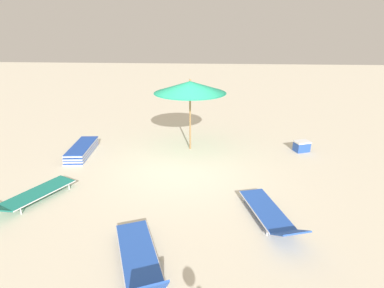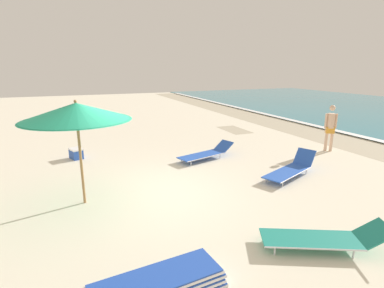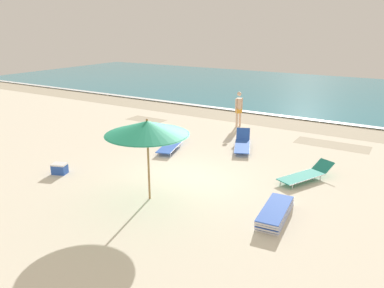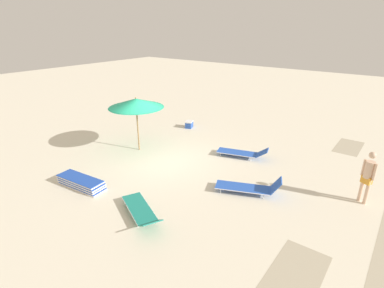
{
  "view_description": "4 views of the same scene",
  "coord_description": "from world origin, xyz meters",
  "px_view_note": "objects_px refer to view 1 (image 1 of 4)",
  "views": [
    {
      "loc": [
        -0.94,
        8.42,
        3.92
      ],
      "look_at": [
        -0.39,
        0.99,
        1.08
      ],
      "focal_mm": 28.0,
      "sensor_mm": 36.0,
      "label": 1
    },
    {
      "loc": [
        6.88,
        -1.5,
        3.13
      ],
      "look_at": [
        -0.53,
        1.55,
        1.06
      ],
      "focal_mm": 28.0,
      "sensor_mm": 36.0,
      "label": 2
    },
    {
      "loc": [
        6.17,
        -9.31,
        4.92
      ],
      "look_at": [
        -0.63,
        1.83,
        0.75
      ],
      "focal_mm": 35.0,
      "sensor_mm": 36.0,
      "label": 3
    },
    {
      "loc": [
        8.51,
        8.11,
        5.36
      ],
      "look_at": [
        -0.46,
        1.41,
        0.84
      ],
      "focal_mm": 28.0,
      "sensor_mm": 36.0,
      "label": 4
    }
  ],
  "objects_px": {
    "sun_lounger_beside_umbrella": "(30,195)",
    "beach_umbrella": "(190,87)",
    "sun_lounger_under_umbrella": "(270,213)",
    "lounger_stack": "(82,150)",
    "sun_lounger_near_water_left": "(140,259)",
    "cooler_box": "(302,146)"
  },
  "relations": [
    {
      "from": "lounger_stack",
      "to": "sun_lounger_beside_umbrella",
      "type": "height_order",
      "value": "sun_lounger_beside_umbrella"
    },
    {
      "from": "sun_lounger_under_umbrella",
      "to": "cooler_box",
      "type": "relative_size",
      "value": 3.79
    },
    {
      "from": "lounger_stack",
      "to": "cooler_box",
      "type": "xyz_separation_m",
      "value": [
        -7.42,
        -0.86,
        0.02
      ]
    },
    {
      "from": "lounger_stack",
      "to": "sun_lounger_under_umbrella",
      "type": "distance_m",
      "value": 6.57
    },
    {
      "from": "beach_umbrella",
      "to": "lounger_stack",
      "type": "xyz_separation_m",
      "value": [
        3.57,
        0.8,
        -2.01
      ]
    },
    {
      "from": "sun_lounger_under_umbrella",
      "to": "sun_lounger_beside_umbrella",
      "type": "height_order",
      "value": "same"
    },
    {
      "from": "beach_umbrella",
      "to": "sun_lounger_under_umbrella",
      "type": "xyz_separation_m",
      "value": [
        -2.08,
        4.16,
        -1.96
      ]
    },
    {
      "from": "sun_lounger_near_water_left",
      "to": "cooler_box",
      "type": "relative_size",
      "value": 3.78
    },
    {
      "from": "sun_lounger_beside_umbrella",
      "to": "cooler_box",
      "type": "bearing_deg",
      "value": -126.61
    },
    {
      "from": "sun_lounger_beside_umbrella",
      "to": "sun_lounger_near_water_left",
      "type": "xyz_separation_m",
      "value": [
        -3.15,
        1.94,
        0.01
      ]
    },
    {
      "from": "beach_umbrella",
      "to": "sun_lounger_near_water_left",
      "type": "xyz_separation_m",
      "value": [
        0.41,
        5.74,
        -1.95
      ]
    },
    {
      "from": "beach_umbrella",
      "to": "lounger_stack",
      "type": "height_order",
      "value": "beach_umbrella"
    },
    {
      "from": "cooler_box",
      "to": "lounger_stack",
      "type": "bearing_deg",
      "value": 166.49
    },
    {
      "from": "lounger_stack",
      "to": "beach_umbrella",
      "type": "bearing_deg",
      "value": -172.92
    },
    {
      "from": "lounger_stack",
      "to": "cooler_box",
      "type": "distance_m",
      "value": 7.47
    },
    {
      "from": "sun_lounger_beside_umbrella",
      "to": "cooler_box",
      "type": "height_order",
      "value": "sun_lounger_beside_umbrella"
    },
    {
      "from": "sun_lounger_beside_umbrella",
      "to": "beach_umbrella",
      "type": "bearing_deg",
      "value": -107.29
    },
    {
      "from": "cooler_box",
      "to": "sun_lounger_under_umbrella",
      "type": "bearing_deg",
      "value": -132.96
    },
    {
      "from": "sun_lounger_under_umbrella",
      "to": "sun_lounger_near_water_left",
      "type": "distance_m",
      "value": 2.95
    },
    {
      "from": "lounger_stack",
      "to": "sun_lounger_under_umbrella",
      "type": "bearing_deg",
      "value": 143.74
    },
    {
      "from": "sun_lounger_near_water_left",
      "to": "cooler_box",
      "type": "bearing_deg",
      "value": -148.9
    },
    {
      "from": "sun_lounger_near_water_left",
      "to": "sun_lounger_under_umbrella",
      "type": "bearing_deg",
      "value": -170.08
    }
  ]
}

